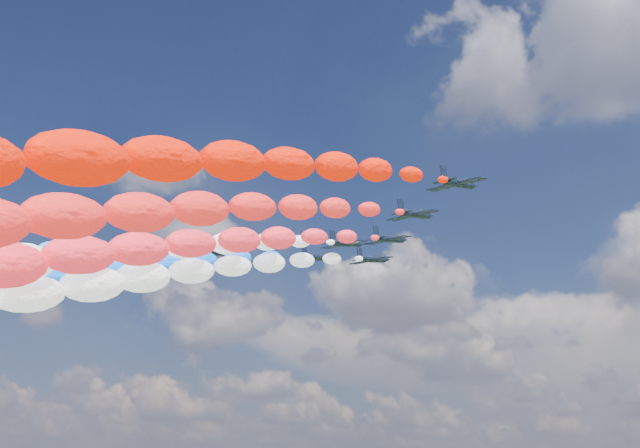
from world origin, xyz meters
The scene contains 14 objects.
jet_0 centered at (-29.85, -5.86, 90.05)m, with size 8.56×11.48×2.53m, color black, non-canonical shape.
jet_1 centered at (-21.16, 3.27, 90.05)m, with size 8.56×11.48×2.53m, color black, non-canonical shape.
jet_2 centered at (-9.28, 15.77, 90.05)m, with size 8.56×11.48×2.53m, color black, non-canonical shape.
trail_2 centered at (-9.28, -46.09, 71.72)m, with size 6.67×120.84×41.50m, color #0B5BF9, non-canonical shape.
jet_3 centered at (0.76, 10.88, 90.05)m, with size 8.56×11.48×2.53m, color black, non-canonical shape.
trail_3 centered at (0.76, -50.98, 71.72)m, with size 6.67×120.84×41.50m, color white, non-canonical shape.
jet_4 centered at (-1.33, 23.12, 90.05)m, with size 8.56×11.48×2.53m, color black, non-canonical shape.
trail_4 centered at (-1.33, -38.74, 71.72)m, with size 6.67×120.84×41.50m, color white, non-canonical shape.
jet_5 centered at (8.51, 12.99, 90.05)m, with size 8.56×11.48×2.53m, color black, non-canonical shape.
trail_5 centered at (8.51, -48.88, 71.72)m, with size 6.67×120.84×41.50m, color red, non-canonical shape.
jet_6 centered at (19.22, 3.06, 90.05)m, with size 8.56×11.48×2.53m, color black, non-canonical shape.
trail_6 centered at (19.22, -58.80, 71.72)m, with size 6.67×120.84×41.50m, color red, non-canonical shape.
jet_7 centered at (31.42, -6.03, 90.05)m, with size 8.56×11.48×2.53m, color black, non-canonical shape.
trail_7 centered at (31.42, -67.89, 71.72)m, with size 6.67×120.84×41.50m, color red, non-canonical shape.
Camera 1 is at (82.04, -111.03, 48.55)m, focal length 48.04 mm.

